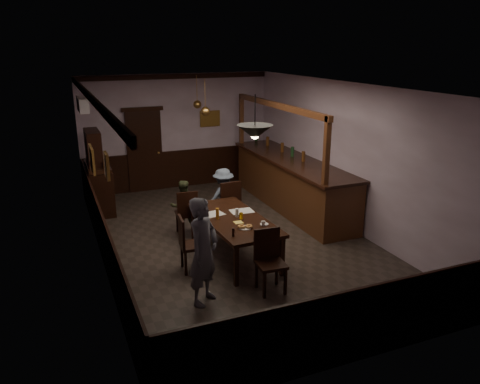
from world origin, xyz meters
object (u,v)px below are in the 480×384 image
person_seated_right (223,197)px  soda_can (241,216)px  pendant_iron (255,132)px  chair_near (269,257)px  sideboard (98,179)px  chair_far_right (229,203)px  chair_far_left (187,211)px  person_seated_left (183,206)px  dining_table (234,221)px  pendant_brass_mid (205,111)px  coffee_cup (263,223)px  chair_side (188,242)px  pendant_brass_far (197,104)px  bar_counter (292,182)px  person_standing (203,251)px

person_seated_right → soda_can: bearing=70.8°
person_seated_right → pendant_iron: pendant_iron is taller
chair_near → sideboard: bearing=116.7°
chair_far_right → person_seated_right: bearing=-89.5°
chair_far_left → person_seated_left: 0.28m
soda_can → pendant_iron: 1.76m
dining_table → chair_far_left: (-0.52, 1.25, -0.16)m
person_seated_left → pendant_brass_mid: size_ratio=1.34×
coffee_cup → chair_far_right: bearing=85.2°
chair_far_left → chair_side: 1.53m
chair_far_right → chair_side: chair_far_right is taller
chair_far_left → pendant_brass_far: size_ratio=1.19×
person_seated_right → pendant_iron: bearing=72.3°
chair_far_left → chair_far_right: chair_far_right is taller
chair_far_left → coffee_cup: bearing=121.4°
pendant_brass_mid → chair_side: bearing=-114.4°
chair_side → soda_can: size_ratio=8.11×
person_seated_left → person_seated_right: (0.90, 0.04, 0.07)m
chair_far_right → chair_near: size_ratio=1.06×
person_seated_right → bar_counter: size_ratio=0.28×
person_standing → pendant_brass_far: bearing=32.1°
chair_near → person_seated_right: bearing=87.8°
pendant_brass_far → chair_far_left: bearing=-112.7°
person_seated_right → pendant_brass_mid: size_ratio=1.52×
chair_side → person_seated_right: person_seated_right is taller
coffee_cup → pendant_brass_far: 4.60m
coffee_cup → pendant_brass_far: pendant_brass_far is taller
coffee_cup → sideboard: bearing=116.7°
person_seated_right → sideboard: size_ratio=0.66×
bar_counter → chair_side: bearing=-145.1°
chair_far_right → chair_near: (-0.33, -2.60, -0.03)m
soda_can → pendant_brass_mid: pendant_brass_mid is taller
chair_near → sideboard: size_ratio=0.53×
person_seated_right → dining_table: bearing=66.9°
dining_table → person_standing: 1.64m
chair_near → bar_counter: bearing=60.6°
bar_counter → person_standing: bearing=-134.7°
dining_table → person_seated_left: size_ratio=2.06×
chair_far_right → pendant_iron: bearing=78.4°
chair_far_right → pendant_iron: 2.81m
chair_far_left → chair_far_right: bearing=-171.6°
chair_side → pendant_iron: size_ratio=1.43×
chair_far_right → chair_side: 2.00m
chair_far_right → person_seated_left: size_ratio=0.97×
person_seated_left → soda_can: bearing=116.6°
chair_side → pendant_brass_mid: (1.27, 2.78, 1.76)m
dining_table → person_seated_right: (0.38, 1.57, -0.07)m
pendant_iron → pendant_brass_mid: 3.37m
person_standing → pendant_iron: (1.03, 0.50, 1.61)m
person_seated_left → chair_side: bearing=83.3°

